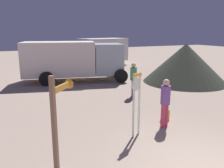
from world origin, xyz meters
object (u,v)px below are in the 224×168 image
arrow_sign (61,107)px  person_near_clock (165,101)px  box_truck_near (73,59)px  person_distant (133,78)px  backpack (165,115)px  dome_tent (185,63)px  box_truck_far (97,51)px  standing_clock (136,98)px

arrow_sign → person_near_clock: bearing=13.3°
person_near_clock → box_truck_near: bearing=95.1°
person_distant → backpack: bearing=-99.4°
backpack → person_distant: 3.58m
arrow_sign → backpack: 4.76m
person_near_clock → backpack: (0.43, 0.50, -0.79)m
person_distant → dome_tent: size_ratio=0.33×
arrow_sign → box_truck_near: (3.07, 9.96, -0.08)m
arrow_sign → person_near_clock: size_ratio=1.38×
person_distant → box_truck_far: size_ratio=0.26×
arrow_sign → person_near_clock: 4.04m
person_near_clock → box_truck_near: (-0.82, 9.05, 0.54)m
box_truck_far → dome_tent: size_ratio=1.26×
person_near_clock → backpack: bearing=49.4°
person_near_clock → box_truck_far: box_truck_far is taller
standing_clock → backpack: (1.74, 0.68, -1.09)m
arrow_sign → box_truck_near: bearing=72.9°
person_near_clock → box_truck_far: (3.23, 14.83, 0.52)m
standing_clock → person_near_clock: 1.35m
backpack → box_truck_near: 8.73m
person_distant → box_truck_near: 5.44m
box_truck_far → dome_tent: bearing=-74.1°
standing_clock → backpack: bearing=21.4°
backpack → box_truck_near: size_ratio=0.06×
standing_clock → dome_tent: size_ratio=0.38×
standing_clock → backpack: size_ratio=5.20×
arrow_sign → dome_tent: size_ratio=0.44×
person_distant → box_truck_far: 11.13m
standing_clock → box_truck_near: box_truck_near is taller
person_near_clock → box_truck_near: size_ratio=0.24×
box_truck_near → box_truck_far: box_truck_near is taller
box_truck_near → backpack: bearing=-81.7°
box_truck_near → dome_tent: size_ratio=1.32×
arrow_sign → backpack: arrow_sign is taller
box_truck_near → arrow_sign: bearing=-107.1°
standing_clock → box_truck_near: size_ratio=0.29×
arrow_sign → dome_tent: 11.70m
standing_clock → dome_tent: (7.20, 5.67, 0.01)m
arrow_sign → box_truck_near: box_truck_near is taller
backpack → box_truck_far: size_ratio=0.06×
person_distant → box_truck_far: (2.23, 10.89, 0.51)m
person_distant → box_truck_near: size_ratio=0.25×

